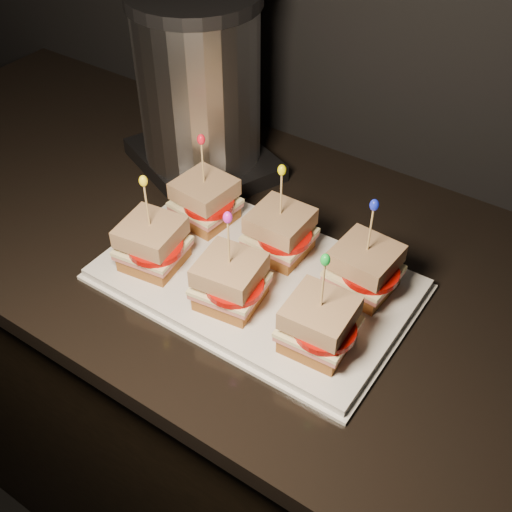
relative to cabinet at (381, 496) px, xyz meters
The scene contains 49 objects.
cabinet is the anchor object (origin of this frame).
granite_slab 0.47m from the cabinet, ahead, with size 2.24×0.65×0.03m, color black.
platter 0.55m from the cabinet, 163.60° to the right, with size 0.44×0.27×0.02m, color white.
platter_rim 0.55m from the cabinet, 163.60° to the right, with size 0.45×0.28×0.01m, color white.
sandwich_0_bread_bot 0.64m from the cabinet, behind, with size 0.08×0.08×0.02m, color brown.
sandwich_0_ham 0.65m from the cabinet, behind, with size 0.09×0.08×0.01m, color #B66056.
sandwich_0_cheese 0.66m from the cabinet, behind, with size 0.09×0.09×0.01m, color #FCF1AE.
sandwich_0_tomato 0.66m from the cabinet, behind, with size 0.08×0.08×0.01m, color #B50B05.
sandwich_0_bread_top 0.68m from the cabinet, behind, with size 0.08×0.08×0.03m, color #6D310E.
sandwich_0_pick 0.71m from the cabinet, behind, with size 0.00×0.00×0.09m, color tan.
sandwich_0_frill 0.75m from the cabinet, behind, with size 0.01×0.01×0.02m, color red.
sandwich_1_bread_bot 0.57m from the cabinet, behind, with size 0.08×0.08×0.02m, color brown.
sandwich_1_ham 0.58m from the cabinet, behind, with size 0.09×0.08×0.01m, color #B66056.
sandwich_1_cheese 0.59m from the cabinet, behind, with size 0.09×0.09×0.01m, color #FCF1AE.
sandwich_1_tomato 0.59m from the cabinet, behind, with size 0.08×0.08×0.01m, color #B50B05.
sandwich_1_bread_top 0.61m from the cabinet, behind, with size 0.08×0.08×0.03m, color #6D310E.
sandwich_1_pick 0.65m from the cabinet, behind, with size 0.00×0.00×0.09m, color tan.
sandwich_1_frill 0.69m from the cabinet, behind, with size 0.01×0.01×0.02m, color #F4E904.
sandwich_2_bread_bot 0.52m from the cabinet, behind, with size 0.08×0.08×0.02m, color brown.
sandwich_2_ham 0.54m from the cabinet, behind, with size 0.09×0.08×0.01m, color #B66056.
sandwich_2_cheese 0.55m from the cabinet, behind, with size 0.09×0.09×0.01m, color #FCF1AE.
sandwich_2_tomato 0.55m from the cabinet, behind, with size 0.08×0.08×0.01m, color #B50B05.
sandwich_2_bread_top 0.57m from the cabinet, behind, with size 0.08×0.08×0.03m, color #6D310E.
sandwich_2_pick 0.61m from the cabinet, behind, with size 0.00×0.00×0.09m, color tan.
sandwich_2_frill 0.66m from the cabinet, behind, with size 0.01×0.01×0.02m, color #1726DC.
sandwich_3_bread_bot 0.65m from the cabinet, 160.62° to the right, with size 0.08×0.08×0.02m, color brown.
sandwich_3_ham 0.66m from the cabinet, 160.62° to the right, with size 0.09×0.08×0.01m, color #B66056.
sandwich_3_cheese 0.67m from the cabinet, 160.62° to the right, with size 0.09×0.09×0.01m, color #FCF1AE.
sandwich_3_tomato 0.67m from the cabinet, 159.21° to the right, with size 0.08×0.08×0.01m, color #B50B05.
sandwich_3_bread_top 0.69m from the cabinet, 160.62° to the right, with size 0.08×0.08×0.03m, color #6D310E.
sandwich_3_pick 0.73m from the cabinet, 160.62° to the right, with size 0.00×0.00×0.09m, color tan.
sandwich_3_frill 0.76m from the cabinet, 160.62° to the right, with size 0.01×0.01×0.02m, color yellow.
sandwich_4_bread_bot 0.58m from the cabinet, 150.93° to the right, with size 0.08×0.08×0.02m, color brown.
sandwich_4_ham 0.60m from the cabinet, 150.93° to the right, with size 0.09×0.08×0.01m, color #B66056.
sandwich_4_cheese 0.60m from the cabinet, 150.93° to the right, with size 0.09×0.09×0.01m, color #FCF1AE.
sandwich_4_tomato 0.61m from the cabinet, 148.54° to the right, with size 0.08×0.08×0.01m, color #B50B05.
sandwich_4_bread_top 0.63m from the cabinet, 150.93° to the right, with size 0.08×0.08×0.03m, color #6D310E.
sandwich_4_pick 0.67m from the cabinet, 150.93° to the right, with size 0.00×0.00×0.09m, color tan.
sandwich_4_frill 0.71m from the cabinet, 150.93° to the right, with size 0.01×0.01×0.02m, color #D022CB.
sandwich_5_bread_bot 0.54m from the cabinet, 127.02° to the right, with size 0.08×0.08×0.02m, color brown.
sandwich_5_ham 0.56m from the cabinet, 127.02° to the right, with size 0.09×0.08×0.01m, color #B66056.
sandwich_5_cheese 0.56m from the cabinet, 127.02° to the right, with size 0.09×0.09×0.01m, color #FCF1AE.
sandwich_5_tomato 0.57m from the cabinet, 122.42° to the right, with size 0.08×0.08×0.01m, color #B50B05.
sandwich_5_bread_top 0.59m from the cabinet, 127.02° to the right, with size 0.08×0.08×0.03m, color #6D310E.
sandwich_5_pick 0.63m from the cabinet, 127.02° to the right, with size 0.00×0.00×0.09m, color tan.
sandwich_5_frill 0.67m from the cabinet, 127.02° to the right, with size 0.01×0.01×0.02m, color green.
appliance_base 0.71m from the cabinet, 165.18° to the left, with size 0.24×0.20×0.03m, color #262628.
appliance_body 0.82m from the cabinet, 165.18° to the left, with size 0.20×0.20×0.26m, color silver.
appliance 0.82m from the cabinet, 165.18° to the left, with size 0.24×0.20×0.31m, color silver, non-canonical shape.
Camera 1 is at (-0.28, 1.06, 1.60)m, focal length 45.00 mm.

